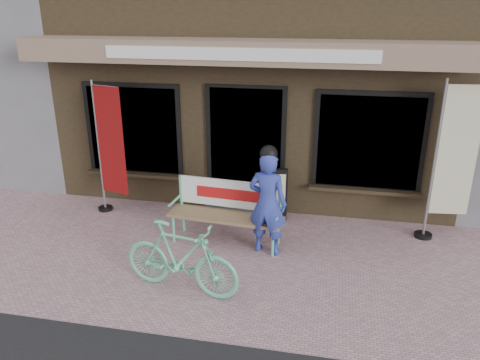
% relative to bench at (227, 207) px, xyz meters
% --- Properties ---
extents(ground, '(70.00, 70.00, 0.00)m').
position_rel_bench_xyz_m(ground, '(0.06, -0.82, -0.55)').
color(ground, '#BD909A').
rests_on(ground, ground).
extents(storefront, '(7.00, 6.77, 6.00)m').
position_rel_bench_xyz_m(storefront, '(0.06, 4.15, 2.44)').
color(storefront, black).
rests_on(storefront, ground).
extents(bench, '(1.77, 0.60, 0.94)m').
position_rel_bench_xyz_m(bench, '(0.00, 0.00, 0.00)').
color(bench, '#66C89E').
rests_on(bench, ground).
extents(person, '(0.61, 0.46, 1.63)m').
position_rel_bench_xyz_m(person, '(0.64, -0.24, 0.25)').
color(person, '#303EA5').
rests_on(person, ground).
extents(bicycle, '(1.63, 0.73, 0.94)m').
position_rel_bench_xyz_m(bicycle, '(-0.27, -1.44, -0.08)').
color(bicycle, '#66C89E').
rests_on(bicycle, ground).
extents(nobori_red, '(0.68, 0.31, 2.28)m').
position_rel_bench_xyz_m(nobori_red, '(-2.15, 0.61, 0.63)').
color(nobori_red, gray).
rests_on(nobori_red, ground).
extents(nobori_cream, '(0.73, 0.29, 2.46)m').
position_rel_bench_xyz_m(nobori_cream, '(3.23, 0.72, 0.72)').
color(nobori_cream, gray).
rests_on(nobori_cream, ground).
extents(menu_stand, '(0.46, 0.17, 0.90)m').
position_rel_bench_xyz_m(menu_stand, '(0.59, 0.86, -0.09)').
color(menu_stand, black).
rests_on(menu_stand, ground).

